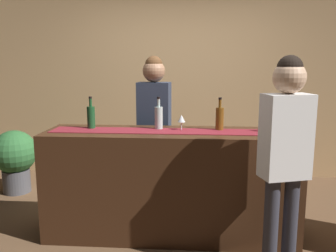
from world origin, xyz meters
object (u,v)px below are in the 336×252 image
Objects in this scene: wine_bottle_clear at (159,117)px; customer_sipping at (285,145)px; wine_bottle_amber at (220,118)px; bartender at (154,117)px; wine_glass_near_customer at (264,120)px; potted_plant_tall at (15,157)px; wine_bottle_green at (91,117)px; wine_glass_mid_counter at (181,119)px.

customer_sipping is (0.99, -0.68, -0.08)m from wine_bottle_clear.
bartender reaches higher than wine_bottle_amber.
customer_sipping reaches higher than wine_bottle_clear.
wine_bottle_clear is at bearing 176.05° from wine_glass_near_customer.
bartender is (-0.10, 0.48, -0.07)m from wine_bottle_clear.
potted_plant_tall is at bearing 134.95° from customer_sipping.
wine_bottle_clear is at bearing 128.81° from customer_sipping.
wine_bottle_green is at bearing 140.99° from customer_sipping.
potted_plant_tall is (-1.88, 0.87, -0.65)m from wine_bottle_clear.
wine_glass_near_customer is (0.95, -0.07, -0.01)m from wine_bottle_clear.
wine_bottle_green is 0.64m from wine_bottle_clear.
wine_bottle_amber is (1.20, 0.01, 0.00)m from wine_bottle_green.
bartender is (0.54, 0.49, -0.07)m from wine_bottle_green.
wine_bottle_amber is 0.81m from customer_sipping.
bartender is at bearing 152.48° from wine_glass_near_customer.
wine_bottle_green and wine_bottle_clear have the same top height.
wine_bottle_green is 0.74m from bartender.
bartender reaches higher than wine_glass_near_customer.
wine_bottle_amber is 0.18× the size of bartender.
wine_bottle_amber is at bearing -0.67° from wine_bottle_clear.
wine_bottle_amber is 0.82m from bartender.
wine_glass_near_customer is 0.74m from wine_glass_mid_counter.
wine_bottle_amber is 0.18× the size of customer_sipping.
wine_bottle_clear is at bearing -24.85° from potted_plant_tall.
potted_plant_tall is at bearing -6.62° from bartender.
wine_glass_near_customer is at bearing 76.93° from customer_sipping.
wine_bottle_green is at bearing -179.72° from wine_bottle_amber.
wine_bottle_amber is 2.10× the size of wine_glass_mid_counter.
potted_plant_tall is (-1.78, 0.39, -0.58)m from bartender.
bartender is (-0.31, 0.52, -0.07)m from wine_glass_mid_counter.
wine_glass_mid_counter is at bearing 178.17° from wine_glass_near_customer.
wine_bottle_amber is 2.68m from potted_plant_tall.
customer_sipping is at bearing 138.79° from bartender.
wine_glass_near_customer is at bearing 158.19° from bartender.
bartender is 1.01× the size of customer_sipping.
wine_bottle_amber is at bearing 0.28° from wine_bottle_green.
wine_bottle_green is 1.00× the size of wine_bottle_amber.
bartender is (-0.66, 0.49, -0.07)m from wine_bottle_amber.
bartender is at bearing 143.47° from wine_bottle_amber.
customer_sipping reaches higher than wine_glass_near_customer.
wine_glass_near_customer is at bearing -18.30° from potted_plant_tall.
wine_glass_mid_counter is at bearing 126.40° from bartender.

